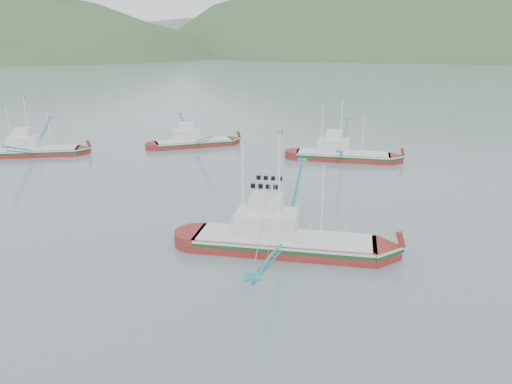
{
  "coord_description": "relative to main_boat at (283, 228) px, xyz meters",
  "views": [
    {
      "loc": [
        -2.96,
        -38.15,
        17.31
      ],
      "look_at": [
        0.0,
        6.0,
        3.2
      ],
      "focal_mm": 35.0,
      "sensor_mm": 36.0,
      "label": 1
    }
  ],
  "objects": [
    {
      "name": "main_boat",
      "position": [
        0.0,
        0.0,
        0.0
      ],
      "size": [
        15.47,
        26.58,
        10.96
      ],
      "rotation": [
        0.0,
        0.0,
        -0.26
      ],
      "color": "maroon",
      "rests_on": "ground"
    },
    {
      "name": "ground",
      "position": [
        -1.77,
        0.24,
        -2.06
      ],
      "size": [
        1200.0,
        1200.0,
        0.0
      ],
      "primitive_type": "plane",
      "color": "slate",
      "rests_on": "ground"
    },
    {
      "name": "headland_right",
      "position": [
        238.23,
        430.24,
        -2.06
      ],
      "size": [
        684.0,
        432.0,
        306.0
      ],
      "primitive_type": "ellipsoid",
      "color": "#37562C",
      "rests_on": "ground"
    },
    {
      "name": "bg_boat_left",
      "position": [
        -32.97,
        36.29,
        -0.77
      ],
      "size": [
        13.01,
        23.11,
        9.37
      ],
      "rotation": [
        0.0,
        0.0,
        0.08
      ],
      "color": "maroon",
      "rests_on": "ground"
    },
    {
      "name": "ridge_distant",
      "position": [
        28.23,
        560.24,
        -2.06
      ],
      "size": [
        960.0,
        400.0,
        240.0
      ],
      "primitive_type": "ellipsoid",
      "color": "slate",
      "rests_on": "ground"
    },
    {
      "name": "bg_boat_far",
      "position": [
        -9.54,
        40.98,
        -0.4
      ],
      "size": [
        12.58,
        21.59,
        8.92
      ],
      "rotation": [
        0.0,
        0.0,
        0.27
      ],
      "color": "maroon",
      "rests_on": "ground"
    },
    {
      "name": "bg_boat_right",
      "position": [
        12.16,
        30.49,
        -0.24
      ],
      "size": [
        13.64,
        23.35,
        9.67
      ],
      "rotation": [
        0.0,
        0.0,
        -0.28
      ],
      "color": "maroon",
      "rests_on": "ground"
    }
  ]
}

